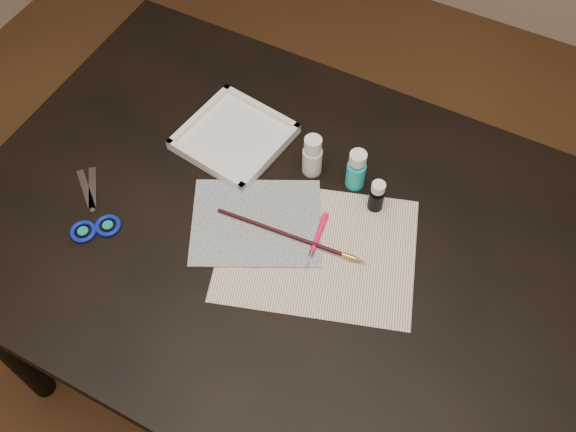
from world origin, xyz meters
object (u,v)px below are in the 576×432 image
at_px(paint_bottle_navy, 377,196).
at_px(palette_tray, 234,137).
at_px(paper, 317,250).
at_px(paint_bottle_white, 312,155).
at_px(scissors, 88,204).
at_px(paint_bottle_cyan, 356,169).
at_px(canvas, 256,222).

distance_m(paint_bottle_navy, palette_tray, 0.34).
bearing_deg(palette_tray, paint_bottle_navy, -3.25).
height_order(paper, palette_tray, palette_tray).
bearing_deg(paint_bottle_white, scissors, -141.19).
relative_size(paper, paint_bottle_cyan, 3.91).
bearing_deg(paper, paint_bottle_navy, 67.91).
bearing_deg(paint_bottle_cyan, palette_tray, -176.99).
bearing_deg(scissors, palette_tray, -82.85).
height_order(canvas, paint_bottle_cyan, paint_bottle_cyan).
bearing_deg(scissors, paint_bottle_white, -102.35).
bearing_deg(paint_bottle_cyan, paint_bottle_white, -173.86).
bearing_deg(canvas, paint_bottle_navy, 36.89).
bearing_deg(paint_bottle_white, palette_tray, -178.59).
height_order(paint_bottle_white, paint_bottle_cyan, paint_bottle_white).
height_order(canvas, paint_bottle_white, paint_bottle_white).
xyz_separation_m(paint_bottle_cyan, palette_tray, (-0.28, -0.01, -0.04)).
distance_m(paper, canvas, 0.13).
xyz_separation_m(paint_bottle_cyan, scissors, (-0.46, -0.30, -0.04)).
bearing_deg(scissors, paint_bottle_navy, -113.79).
relative_size(paint_bottle_cyan, scissors, 0.48).
distance_m(paint_bottle_white, palette_tray, 0.19).
bearing_deg(scissors, canvas, -120.46).
relative_size(paint_bottle_white, palette_tray, 0.48).
height_order(paint_bottle_white, paint_bottle_navy, paint_bottle_white).
height_order(paint_bottle_white, palette_tray, paint_bottle_white).
relative_size(canvas, paint_bottle_navy, 3.35).
bearing_deg(paint_bottle_navy, paint_bottle_cyan, 150.65).
bearing_deg(paint_bottle_navy, paint_bottle_white, 171.23).
bearing_deg(paper, paint_bottle_cyan, 90.51).
distance_m(paint_bottle_white, paint_bottle_navy, 0.16).
distance_m(paint_bottle_cyan, scissors, 0.55).
xyz_separation_m(paint_bottle_cyan, paint_bottle_navy, (0.06, -0.03, -0.01)).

